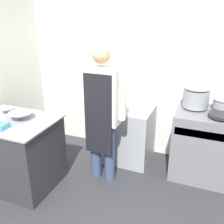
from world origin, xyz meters
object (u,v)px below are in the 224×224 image
Objects in this scene: fridge_unit at (129,134)px; sauce_pot at (222,104)px; stove at (203,145)px; mixing_bowl at (20,116)px; saute_pan at (222,115)px; person_cook at (102,109)px; stock_pot at (196,96)px; plastic_tub at (1,126)px.

fridge_unit is 3.59× the size of sauce_pot.
fridge_unit is at bearing 178.20° from stove.
mixing_bowl is 1.28× the size of sauce_pot.
sauce_pot is at bearing 90.00° from saute_pan.
sauce_pot reaches higher than stove.
mixing_bowl is 0.95× the size of saute_pan.
person_cook is 1.45m from saute_pan.
stock_pot is 0.34m from sauce_pot.
plastic_tub is 2.42m from stock_pot.
fridge_unit is at bearing 42.99° from mixing_bowl.
sauce_pot is (2.28, 1.09, 0.09)m from mixing_bowl.
person_cook is (-0.18, -0.58, 0.59)m from fridge_unit.
fridge_unit is 2.80× the size of mixing_bowl.
mixing_bowl is (-0.90, -0.42, -0.07)m from person_cook.
stove is 2.86× the size of stock_pot.
saute_pan reaches higher than stove.
stock_pot is at bearing 29.07° from mixing_bowl.
saute_pan is (0.33, -0.22, -0.13)m from stock_pot.
fridge_unit is at bearing 50.06° from plastic_tub.
plastic_tub is (-0.92, -0.73, -0.08)m from person_cook.
fridge_unit is 1.78m from plastic_tub.
stove is 0.66m from stock_pot.
mixing_bowl is at bearing -137.01° from fridge_unit.
saute_pan reaches higher than plastic_tub.
fridge_unit is 2.67× the size of saute_pan.
saute_pan is at bearing -35.27° from stove.
mixing_bowl is 0.30m from plastic_tub.
stove is at bearing 144.73° from saute_pan.
mixing_bowl is 2.44m from saute_pan.
saute_pan is (2.30, 1.17, 0.04)m from plastic_tub.
person_cook reaches higher than stove.
person_cook is at bearing 38.40° from plastic_tub.
person_cook reaches higher than sauce_pot.
person_cook is at bearing 25.20° from mixing_bowl.
mixing_bowl reaches higher than stove.
stove is 1.45m from person_cook.
sauce_pot is (0.33, -0.00, -0.06)m from stock_pot.
sauce_pot is at bearing 31.14° from plastic_tub.
stove is 1.15× the size of fridge_unit.
plastic_tub is (-1.10, -1.31, 0.51)m from fridge_unit.
mixing_bowl reaches higher than fridge_unit.
stove is at bearing 30.79° from plastic_tub.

